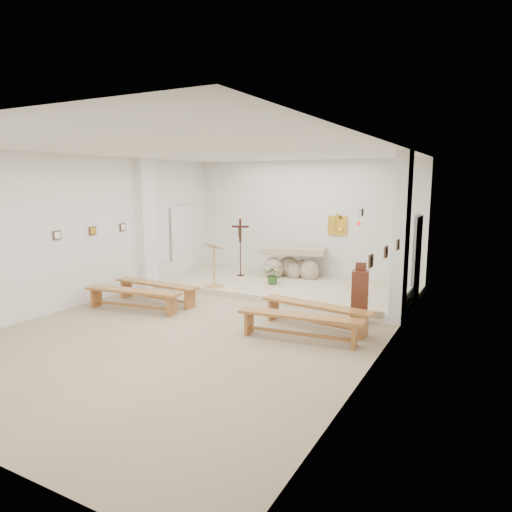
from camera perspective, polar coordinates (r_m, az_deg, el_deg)
The scene contains 27 objects.
ground at distance 9.56m, azimuth -5.82°, elevation -8.37°, with size 7.00×10.00×0.00m, color tan.
wall_left at distance 11.50m, azimuth -20.56°, elevation 3.01°, with size 0.02×10.00×3.50m, color white.
wall_right at distance 7.78m, azimuth 15.77°, elevation 0.50°, with size 0.02×10.00×3.50m, color white.
wall_back at distance 13.57m, azimuth 5.96°, elevation 4.44°, with size 7.00×0.02×3.50m, color white.
ceiling at distance 9.12m, azimuth -6.19°, elevation 13.01°, with size 7.00×10.00×0.02m, color silver.
sanctuary_platform at distance 12.48m, azimuth 3.22°, elevation -3.75°, with size 6.98×3.00×0.15m, color beige.
pilaster_left at distance 12.82m, azimuth -13.48°, elevation 3.94°, with size 0.26×0.55×3.50m, color white.
pilaster_right at distance 9.75m, azimuth 17.66°, elevation 2.14°, with size 0.26×0.55×3.50m, color white.
gold_wall_relief at distance 13.19m, azimuth 10.13°, elevation 3.76°, with size 0.55×0.04×0.55m, color gold.
sanctuary_lamp at distance 12.74m, azimuth 12.79°, elevation 4.20°, with size 0.11×0.36×0.44m.
station_frame_left_front at distance 10.98m, azimuth -23.61°, elevation 2.40°, with size 0.03×0.20×0.20m, color #46301F.
station_frame_left_mid at distance 11.62m, azimuth -19.75°, elevation 2.97°, with size 0.03×0.20×0.20m, color #46301F.
station_frame_left_rear at distance 12.31m, azimuth -16.30°, elevation 3.47°, with size 0.03×0.20×0.20m, color #46301F.
station_frame_right_front at distance 7.02m, azimuth 14.17°, elevation -0.60°, with size 0.03×0.20×0.20m, color #46301F.
station_frame_right_mid at distance 7.99m, azimuth 15.94°, elevation 0.49°, with size 0.03×0.20×0.20m, color #46301F.
station_frame_right_rear at distance 8.96m, azimuth 17.32°, elevation 1.36°, with size 0.03×0.20×0.20m, color #46301F.
radiator_left at distance 13.59m, azimuth -11.47°, elevation -2.00°, with size 0.10×0.85×0.52m, color silver.
radiator_right at distance 10.69m, azimuth 18.29°, elevation -5.37°, with size 0.10×0.85×0.52m, color silver.
altar at distance 13.23m, azimuth 4.53°, elevation -1.08°, with size 1.95×1.13×0.95m.
lectern at distance 11.98m, azimuth -5.29°, elevation -1.09°, with size 0.48×0.43×1.19m.
crucifix_stand at distance 13.25m, azimuth -1.98°, elevation 1.62°, with size 0.50×0.22×1.68m.
potted_plant at distance 12.29m, azimuth 2.19°, elevation -2.33°, with size 0.48×0.41×0.53m, color #2D5321.
donation_pedestal at distance 9.66m, azimuth 12.85°, elevation -4.92°, with size 0.41×0.41×1.26m.
bench_left_front at distance 11.23m, azimuth -12.31°, elevation -3.89°, with size 2.34×0.45×0.49m.
bench_right_front at distance 9.19m, azimuth 7.48°, elevation -6.71°, with size 2.36×0.66×0.49m.
bench_left_second at distance 10.65m, azimuth -15.18°, elevation -4.74°, with size 2.36×0.69×0.49m.
bench_right_second at distance 8.46m, azimuth 5.49°, elevation -8.09°, with size 2.36×0.63×0.49m.
Camera 1 is at (5.13, -7.52, 2.90)m, focal length 32.00 mm.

